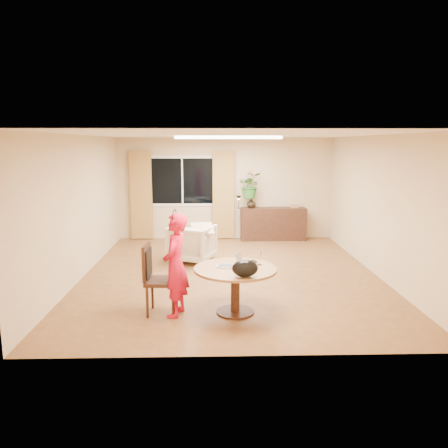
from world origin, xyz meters
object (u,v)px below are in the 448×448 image
at_px(dining_table, 235,277).
at_px(armchair, 192,243).
at_px(dining_chair, 162,279).
at_px(sideboard, 273,224).
at_px(child, 176,265).

xyz_separation_m(dining_table, armchair, (-0.75, 2.87, -0.15)).
distance_m(dining_chair, armchair, 2.87).
bearing_deg(sideboard, child, -112.71).
bearing_deg(dining_chair, armchair, 87.36).
height_order(dining_table, child, child).
distance_m(dining_table, sideboard, 5.08).
bearing_deg(dining_table, sideboard, 75.99).
height_order(dining_table, dining_chair, dining_chair).
bearing_deg(child, dining_chair, -97.37).
relative_size(dining_table, armchair, 1.40).
xyz_separation_m(dining_chair, child, (0.21, -0.07, 0.23)).
bearing_deg(dining_chair, sideboard, 68.49).
distance_m(armchair, sideboard, 2.86).
relative_size(dining_table, dining_chair, 1.16).
height_order(dining_chair, armchair, dining_chair).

